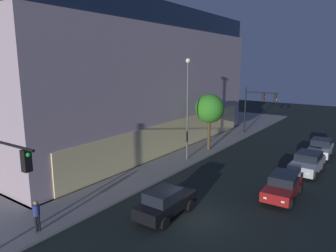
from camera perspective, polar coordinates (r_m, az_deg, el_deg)
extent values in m
plane|color=black|center=(19.33, 4.93, -16.45)|extent=(120.00, 120.00, 0.00)
cube|color=#4C4C51|center=(39.29, -11.56, -2.01)|extent=(32.82, 21.76, 0.15)
cube|color=#FBE498|center=(32.21, 1.20, -1.70)|extent=(29.18, 0.60, 3.15)
cube|color=#AE99A2|center=(38.35, -11.94, 7.14)|extent=(32.42, 21.36, 12.37)
cube|color=#142135|center=(38.53, -12.40, 17.98)|extent=(31.77, 20.93, 2.17)
cylinder|color=black|center=(14.68, -27.46, -2.95)|extent=(0.21, 3.77, 0.12)
cube|color=black|center=(13.69, -24.58, -5.83)|extent=(0.33, 0.33, 0.90)
sphere|color=green|center=(13.46, -24.27, -4.84)|extent=(0.18, 0.18, 0.18)
cylinder|color=black|center=(41.37, 13.98, 2.83)|extent=(0.18, 0.18, 5.91)
cylinder|color=black|center=(40.59, 16.87, 5.89)|extent=(0.48, 4.01, 0.12)
cube|color=black|center=(40.59, 17.10, 5.16)|extent=(0.35, 0.35, 0.90)
sphere|color=red|center=(40.55, 17.35, 5.14)|extent=(0.18, 0.18, 0.18)
cube|color=black|center=(40.30, 19.05, 5.00)|extent=(0.35, 0.35, 0.90)
sphere|color=yellow|center=(40.30, 19.28, 4.59)|extent=(0.18, 0.18, 0.18)
cylinder|color=#525252|center=(28.58, 3.58, 2.55)|extent=(0.16, 0.16, 8.97)
sphere|color=#F9EFC6|center=(28.25, 3.70, 11.89)|extent=(0.44, 0.44, 0.44)
cylinder|color=#4D381E|center=(32.54, 7.53, -1.63)|extent=(0.31, 0.31, 3.18)
sphere|color=#318422|center=(32.04, 7.66, 3.21)|extent=(2.97, 2.97, 2.97)
cylinder|color=black|center=(18.73, -23.11, -16.21)|extent=(0.14, 0.14, 0.93)
cylinder|color=black|center=(18.81, -22.61, -16.06)|extent=(0.14, 0.14, 0.93)
cylinder|color=navy|center=(18.44, -23.04, -14.04)|extent=(0.36, 0.36, 0.58)
sphere|color=#977C4C|center=(18.28, -23.15, -12.87)|extent=(0.24, 0.24, 0.24)
cube|color=black|center=(19.23, -0.33, -14.19)|extent=(4.35, 1.74, 0.71)
cube|color=black|center=(18.71, -0.93, -12.65)|extent=(2.09, 1.56, 0.65)
cube|color=#F9F4CC|center=(21.10, 1.96, -11.80)|extent=(0.12, 0.20, 0.12)
cube|color=#F9F4CC|center=(20.59, 4.42, -12.43)|extent=(0.12, 0.20, 0.12)
cylinder|color=black|center=(20.83, -0.08, -13.17)|extent=(0.70, 0.24, 0.70)
cylinder|color=black|center=(19.97, 4.09, -14.34)|extent=(0.70, 0.24, 0.70)
cylinder|color=black|center=(18.93, -5.02, -15.89)|extent=(0.70, 0.24, 0.70)
cylinder|color=black|center=(17.98, -0.62, -17.41)|extent=(0.70, 0.24, 0.70)
cube|color=maroon|center=(22.93, 20.30, -10.66)|extent=(4.55, 1.97, 0.66)
cube|color=black|center=(23.02, 20.60, -8.92)|extent=(2.45, 1.71, 0.59)
cube|color=#F9F4CC|center=(20.84, 20.35, -12.93)|extent=(0.13, 0.20, 0.12)
cube|color=#F9F4CC|center=(21.06, 17.43, -12.46)|extent=(0.13, 0.20, 0.12)
cylinder|color=black|center=(21.63, 21.75, -13.08)|extent=(0.71, 0.27, 0.70)
cylinder|color=black|center=(21.99, 17.05, -12.34)|extent=(0.71, 0.27, 0.70)
cylinder|color=black|center=(24.17, 23.13, -10.57)|extent=(0.71, 0.27, 0.70)
cylinder|color=black|center=(24.50, 18.93, -9.97)|extent=(0.71, 0.27, 0.70)
cube|color=#B7BABF|center=(28.59, 24.16, -6.52)|extent=(4.53, 2.14, 0.76)
cube|color=black|center=(28.72, 24.43, -5.04)|extent=(2.39, 1.87, 0.62)
cube|color=#F9F4CC|center=(26.44, 24.30, -7.96)|extent=(0.13, 0.20, 0.12)
cube|color=#F9F4CC|center=(26.70, 21.80, -7.57)|extent=(0.13, 0.20, 0.12)
cylinder|color=black|center=(27.23, 25.45, -8.35)|extent=(0.67, 0.26, 0.67)
cylinder|color=black|center=(27.65, 21.40, -7.73)|extent=(0.67, 0.26, 0.67)
cylinder|color=black|center=(29.82, 26.59, -6.78)|extent=(0.67, 0.26, 0.67)
cylinder|color=black|center=(30.21, 22.89, -6.24)|extent=(0.67, 0.26, 0.67)
cube|color=silver|center=(34.02, 26.16, -3.97)|extent=(4.23, 2.01, 0.68)
cube|color=black|center=(34.16, 26.33, -2.73)|extent=(2.07, 1.76, 0.70)
cube|color=#F9F4CC|center=(32.00, 26.65, -4.93)|extent=(0.13, 0.20, 0.12)
cube|color=#F9F4CC|center=(32.14, 24.65, -4.69)|extent=(0.13, 0.20, 0.12)
cylinder|color=black|center=(32.76, 27.43, -5.26)|extent=(0.71, 0.26, 0.71)
cylinder|color=black|center=(32.99, 24.16, -4.86)|extent=(0.71, 0.26, 0.71)
cylinder|color=black|center=(35.25, 27.93, -4.19)|extent=(0.71, 0.26, 0.71)
cylinder|color=black|center=(35.46, 24.89, -3.83)|extent=(0.71, 0.26, 0.71)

